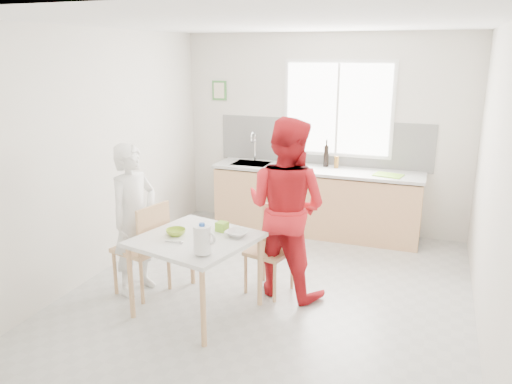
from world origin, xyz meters
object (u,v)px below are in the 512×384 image
chair_far (273,245)px  person_white (134,220)px  bowl_white (237,233)px  wine_bottle_b (326,156)px  milk_jug (203,239)px  dining_table (196,245)px  chair_left (146,245)px  wine_bottle_a (300,154)px  bowl_green (176,232)px  person_red (286,208)px

chair_far → person_white: size_ratio=0.57×
bowl_white → wine_bottle_b: 2.56m
milk_jug → chair_far: bearing=88.6°
dining_table → bowl_white: bowl_white is taller
chair_left → wine_bottle_a: (0.94, 2.50, 0.54)m
person_white → milk_jug: size_ratio=5.91×
chair_far → bowl_green: bearing=-122.4°
chair_far → person_red: bearing=9.8°
dining_table → person_white: (-0.79, 0.19, 0.10)m
person_white → wine_bottle_a: 2.70m
bowl_white → wine_bottle_a: bearing=91.6°
chair_far → milk_jug: (-0.28, -1.06, 0.42)m
dining_table → chair_far: 0.91m
milk_jug → wine_bottle_a: size_ratio=0.83×
bowl_green → person_red: bearing=38.7°
bowl_white → wine_bottle_a: wine_bottle_a is taller
chair_far → wine_bottle_a: (-0.25, 1.94, 0.59)m
bowl_white → chair_left: bearing=-179.1°
dining_table → wine_bottle_b: (0.64, 2.70, 0.38)m
chair_far → bowl_white: bearing=-95.0°
chair_far → wine_bottle_b: wine_bottle_b is taller
chair_left → chair_far: 1.31m
dining_table → milk_jug: milk_jug is taller
person_white → bowl_green: size_ratio=8.47×
bowl_green → milk_jug: (0.46, -0.35, 0.11)m
bowl_white → chair_far: bearing=71.5°
dining_table → chair_far: bearing=53.3°
chair_far → bowl_green: (-0.74, -0.72, 0.30)m
person_red → wine_bottle_a: 2.00m
bowl_white → milk_jug: size_ratio=0.79×
dining_table → chair_far: chair_far is taller
dining_table → chair_left: chair_left is taller
person_white → wine_bottle_b: bearing=-16.2°
chair_far → person_red: person_red is taller
person_red → wine_bottle_a: (-0.39, 1.95, 0.16)m
dining_table → chair_far: size_ratio=1.34×
wine_bottle_a → chair_far: bearing=-82.6°
dining_table → chair_left: (-0.66, 0.16, -0.14)m
milk_jug → wine_bottle_a: 3.01m
dining_table → bowl_green: bowl_green is taller
wine_bottle_a → wine_bottle_b: wine_bottle_a is taller
chair_left → bowl_green: size_ratio=5.28×
person_red → milk_jug: bearing=81.5°
dining_table → person_white: 0.82m
chair_left → person_white: 0.28m
person_white → bowl_white: person_white is taller
chair_left → person_red: 1.49m
bowl_green → wine_bottle_a: (0.49, 2.66, 0.29)m
bowl_green → dining_table: bearing=0.5°
person_white → dining_table: bearing=-90.0°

